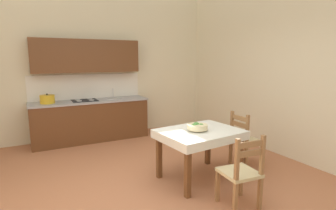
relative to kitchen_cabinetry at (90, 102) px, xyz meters
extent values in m
cube|color=#B7704C|center=(0.17, -2.90, -0.91)|extent=(6.18, 6.95, 0.10)
cube|color=beige|center=(0.17, 0.33, 1.21)|extent=(6.18, 0.12, 4.14)
cube|color=beige|center=(3.02, -2.90, 1.21)|extent=(0.12, 6.95, 4.14)
cube|color=brown|center=(0.01, -0.04, -0.43)|extent=(2.44, 0.60, 0.86)
cube|color=#9E9EA3|center=(0.01, -0.05, 0.02)|extent=(2.47, 0.63, 0.04)
cube|color=white|center=(0.01, 0.26, 0.32)|extent=(2.44, 0.01, 0.55)
cube|color=brown|center=(0.01, 0.09, 0.99)|extent=(2.25, 0.34, 0.70)
cube|color=black|center=(0.01, -0.31, -0.81)|extent=(2.40, 0.02, 0.09)
cylinder|color=silver|center=(0.55, -0.04, 0.04)|extent=(0.34, 0.34, 0.02)
cylinder|color=silver|center=(0.55, 0.10, 0.15)|extent=(0.02, 0.02, 0.22)
cube|color=black|center=(-0.12, -0.04, 0.05)|extent=(0.52, 0.42, 0.01)
cylinder|color=silver|center=(-0.25, -0.14, 0.06)|extent=(0.11, 0.11, 0.01)
cylinder|color=silver|center=(0.01, -0.14, 0.06)|extent=(0.11, 0.11, 0.01)
cylinder|color=silver|center=(-0.25, 0.06, 0.06)|extent=(0.11, 0.11, 0.01)
cylinder|color=silver|center=(0.01, 0.06, 0.06)|extent=(0.11, 0.11, 0.01)
cylinder|color=gold|center=(-0.85, -0.06, 0.12)|extent=(0.28, 0.28, 0.15)
cylinder|color=gold|center=(-0.85, -0.06, 0.20)|extent=(0.29, 0.29, 0.02)
sphere|color=black|center=(-0.85, -0.06, 0.23)|extent=(0.04, 0.04, 0.04)
cube|color=brown|center=(1.03, -2.75, -0.12)|extent=(1.18, 0.93, 0.02)
cube|color=brown|center=(0.57, -3.15, -0.49)|extent=(0.08, 0.08, 0.73)
cube|color=brown|center=(1.55, -3.06, -0.49)|extent=(0.08, 0.08, 0.73)
cube|color=brown|center=(0.50, -2.45, -0.49)|extent=(0.08, 0.08, 0.73)
cube|color=brown|center=(1.48, -2.35, -0.49)|extent=(0.08, 0.08, 0.73)
cube|color=silver|center=(1.03, -2.75, -0.10)|extent=(1.24, 1.00, 0.00)
cube|color=silver|center=(1.07, -3.20, -0.17)|extent=(1.16, 0.12, 0.12)
cube|color=silver|center=(0.98, -2.31, -0.17)|extent=(1.16, 0.12, 0.12)
cube|color=silver|center=(0.45, -2.81, -0.17)|extent=(0.09, 0.89, 0.12)
cube|color=silver|center=(1.61, -2.70, -0.17)|extent=(0.09, 0.89, 0.12)
cube|color=#D1BC89|center=(2.02, -2.71, -0.43)|extent=(0.42, 0.42, 0.04)
cube|color=#996B42|center=(2.20, -2.53, -0.65)|extent=(0.04, 0.04, 0.41)
cube|color=#996B42|center=(2.20, -2.89, -0.65)|extent=(0.04, 0.04, 0.41)
cube|color=#996B42|center=(1.84, -2.53, -0.39)|extent=(0.04, 0.04, 0.93)
cube|color=#996B42|center=(1.84, -2.89, -0.39)|extent=(0.04, 0.04, 0.93)
cube|color=#996B42|center=(1.84, -2.71, -0.01)|extent=(0.02, 0.32, 0.07)
cube|color=#996B42|center=(1.84, -2.71, -0.12)|extent=(0.02, 0.32, 0.07)
cube|color=#D1BC89|center=(1.02, -3.61, -0.43)|extent=(0.45, 0.45, 0.04)
cube|color=#996B42|center=(0.86, -3.41, -0.65)|extent=(0.05, 0.05, 0.41)
cube|color=#996B42|center=(1.22, -3.44, -0.65)|extent=(0.05, 0.05, 0.41)
cube|color=#996B42|center=(0.83, -3.77, -0.39)|extent=(0.05, 0.05, 0.93)
cube|color=#996B42|center=(1.19, -3.80, -0.39)|extent=(0.05, 0.05, 0.93)
cube|color=#996B42|center=(1.01, -3.79, -0.01)|extent=(0.32, 0.05, 0.07)
cube|color=#996B42|center=(1.01, -3.79, -0.12)|extent=(0.32, 0.05, 0.07)
cylinder|color=beige|center=(0.98, -2.76, -0.09)|extent=(0.17, 0.17, 0.02)
cylinder|color=beige|center=(0.98, -2.76, -0.04)|extent=(0.30, 0.30, 0.07)
sphere|color=#4C8E3D|center=(0.93, -2.75, -0.03)|extent=(0.09, 0.09, 0.09)
sphere|color=#4C8E3D|center=(1.03, -2.78, -0.04)|extent=(0.08, 0.08, 0.08)
sphere|color=#4C8E3D|center=(0.98, -2.73, -0.03)|extent=(0.10, 0.10, 0.10)
camera|label=1|loc=(-1.16, -5.90, 0.94)|focal=28.40mm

